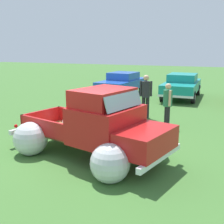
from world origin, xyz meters
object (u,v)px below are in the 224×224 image
object	(u,v)px
vintage_pickup_truck	(99,131)
show_car_0	(122,83)
spectator_0	(146,93)
show_car_1	(182,85)
lane_cone_0	(61,119)
spectator_1	(168,102)

from	to	relation	value
vintage_pickup_truck	show_car_0	bearing A→B (deg)	121.14
spectator_0	show_car_0	bearing A→B (deg)	-162.73
show_car_1	lane_cone_0	bearing A→B (deg)	-22.02
vintage_pickup_truck	spectator_0	bearing A→B (deg)	105.00
vintage_pickup_truck	show_car_1	xyz separation A→B (m)	(0.66, 10.34, 0.03)
spectator_1	lane_cone_0	size ratio (longest dim) A/B	2.64
show_car_0	show_car_1	world-z (taller)	same
show_car_1	spectator_0	bearing A→B (deg)	-7.46
spectator_0	spectator_1	world-z (taller)	spectator_0
show_car_1	lane_cone_0	xyz separation A→B (m)	(-3.25, -8.17, -0.47)
vintage_pickup_truck	spectator_1	bearing A→B (deg)	88.13
show_car_1	vintage_pickup_truck	bearing A→B (deg)	-3.94
show_car_0	lane_cone_0	world-z (taller)	show_car_0
vintage_pickup_truck	spectator_0	world-z (taller)	vintage_pickup_truck
vintage_pickup_truck	show_car_1	world-z (taller)	vintage_pickup_truck
show_car_1	spectator_0	xyz separation A→B (m)	(-0.69, -5.52, 0.28)
show_car_0	lane_cone_0	bearing A→B (deg)	7.97
spectator_0	lane_cone_0	world-z (taller)	spectator_0
spectator_0	spectator_1	bearing A→B (deg)	34.17
vintage_pickup_truck	show_car_0	distance (m)	10.42
vintage_pickup_truck	show_car_1	size ratio (longest dim) A/B	1.10
show_car_0	spectator_1	distance (m)	7.45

